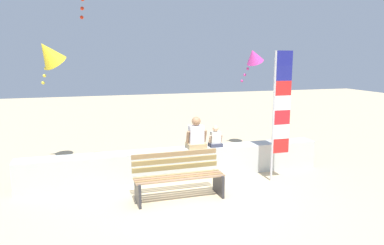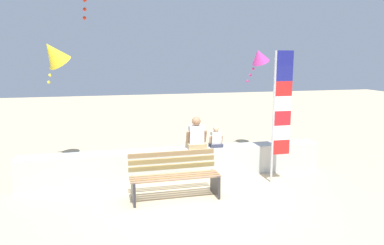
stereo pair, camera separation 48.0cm
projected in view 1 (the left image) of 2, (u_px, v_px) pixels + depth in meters
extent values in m
plane|color=#CDB58A|center=(196.00, 199.00, 7.15)|extent=(40.00, 40.00, 0.00)
cube|color=#B7BDB9|center=(178.00, 163.00, 8.38)|extent=(6.92, 0.49, 0.67)
cube|color=#977558|center=(182.00, 180.00, 6.92)|extent=(1.75, 0.09, 0.03)
cube|color=#9D7849|center=(180.00, 178.00, 7.02)|extent=(1.75, 0.09, 0.03)
cube|color=#A07252|center=(179.00, 176.00, 7.13)|extent=(1.75, 0.09, 0.03)
cube|color=#9E8454|center=(177.00, 174.00, 7.23)|extent=(1.75, 0.09, 0.03)
cube|color=#98834C|center=(176.00, 167.00, 7.31)|extent=(1.75, 0.07, 0.10)
cube|color=#977F4C|center=(175.00, 160.00, 7.31)|extent=(1.75, 0.07, 0.10)
cube|color=#977851|center=(175.00, 154.00, 7.31)|extent=(1.75, 0.07, 0.10)
cube|color=#2D2D33|center=(138.00, 193.00, 6.87)|extent=(0.06, 0.53, 0.45)
cube|color=#2D2D33|center=(219.00, 184.00, 7.36)|extent=(0.06, 0.53, 0.45)
cube|color=tan|center=(196.00, 145.00, 8.42)|extent=(0.43, 0.35, 0.12)
cube|color=silver|center=(196.00, 134.00, 8.38)|extent=(0.33, 0.21, 0.41)
cylinder|color=#996F4E|center=(188.00, 137.00, 8.31)|extent=(0.07, 0.16, 0.30)
cylinder|color=#996F4E|center=(205.00, 136.00, 8.43)|extent=(0.07, 0.16, 0.30)
sphere|color=#996F4E|center=(196.00, 121.00, 8.32)|extent=(0.20, 0.20, 0.20)
cube|color=#353749|center=(215.00, 145.00, 8.56)|extent=(0.29, 0.24, 0.08)
cube|color=silver|center=(215.00, 137.00, 8.53)|extent=(0.23, 0.15, 0.28)
cylinder|color=#D9A986|center=(210.00, 139.00, 8.48)|extent=(0.05, 0.11, 0.20)
cylinder|color=#D9A986|center=(221.00, 138.00, 8.56)|extent=(0.05, 0.11, 0.20)
sphere|color=#D9A986|center=(216.00, 129.00, 8.49)|extent=(0.14, 0.14, 0.14)
cylinder|color=#B7B7BC|center=(273.00, 118.00, 7.96)|extent=(0.05, 0.05, 2.87)
cube|color=red|center=(281.00, 146.00, 8.14)|extent=(0.38, 0.02, 0.32)
cube|color=white|center=(282.00, 132.00, 8.08)|extent=(0.38, 0.02, 0.32)
cube|color=red|center=(282.00, 117.00, 8.02)|extent=(0.38, 0.02, 0.32)
cube|color=white|center=(283.00, 103.00, 7.96)|extent=(0.38, 0.02, 0.32)
cube|color=red|center=(283.00, 88.00, 7.91)|extent=(0.38, 0.02, 0.32)
cube|color=navy|center=(284.00, 73.00, 7.85)|extent=(0.38, 0.02, 0.32)
cube|color=navy|center=(285.00, 58.00, 7.79)|extent=(0.38, 0.02, 0.32)
sphere|color=red|center=(82.00, 8.00, 8.03)|extent=(0.08, 0.08, 0.08)
sphere|color=red|center=(82.00, 17.00, 8.15)|extent=(0.08, 0.08, 0.08)
cone|color=yellow|center=(49.00, 53.00, 8.70)|extent=(0.98, 0.90, 0.80)
sphere|color=yellow|center=(47.00, 61.00, 8.80)|extent=(0.08, 0.08, 0.08)
sphere|color=yellow|center=(46.00, 68.00, 8.90)|extent=(0.08, 0.08, 0.08)
sphere|color=yellow|center=(44.00, 76.00, 9.00)|extent=(0.08, 0.08, 0.08)
sphere|color=yellow|center=(43.00, 83.00, 9.10)|extent=(0.08, 0.08, 0.08)
cone|color=#DB3D9E|center=(254.00, 56.00, 10.38)|extent=(0.77, 0.72, 0.56)
sphere|color=#D33694|center=(251.00, 63.00, 10.48)|extent=(0.08, 0.08, 0.08)
sphere|color=#D33694|center=(248.00, 69.00, 10.58)|extent=(0.08, 0.08, 0.08)
sphere|color=#D33694|center=(245.00, 75.00, 10.69)|extent=(0.08, 0.08, 0.08)
sphere|color=#D33694|center=(242.00, 81.00, 10.79)|extent=(0.08, 0.08, 0.08)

